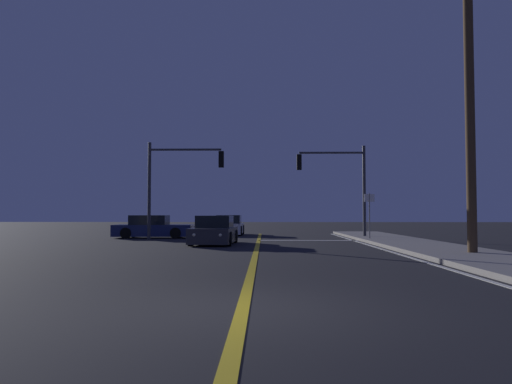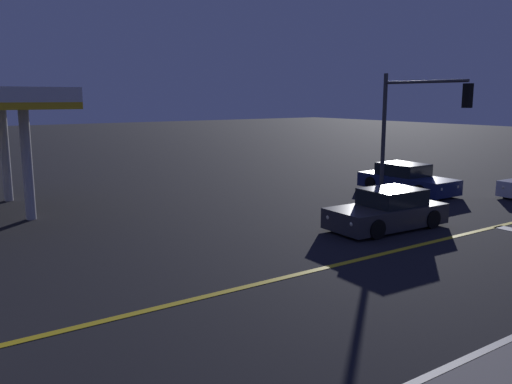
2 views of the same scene
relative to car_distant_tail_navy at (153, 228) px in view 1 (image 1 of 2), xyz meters
name	(u,v)px [view 1 (image 1 of 2)]	position (x,y,z in m)	size (l,w,h in m)	color
ground_plane	(243,310)	(6.30, -21.90, -0.58)	(160.00, 160.00, 0.00)	black
sidewalk_right	(451,252)	(13.20, -11.60, -0.51)	(3.20, 37.06, 0.15)	gray
lane_line_center	(256,254)	(6.30, -11.60, -0.58)	(0.20, 35.00, 0.01)	gold
lane_line_edge_right	(398,254)	(11.35, -11.60, -0.58)	(0.16, 35.00, 0.01)	silver
stop_bar	(308,240)	(8.95, -2.81, -0.58)	(5.30, 0.50, 0.01)	silver
car_distant_tail_navy	(153,228)	(0.00, 0.00, 0.00)	(4.68, 1.97, 1.34)	navy
car_mid_block_charcoal	(214,232)	(4.26, -6.08, 0.00)	(2.05, 4.29, 1.34)	#2D2D33
car_parked_curb_white	(229,226)	(4.20, 4.17, 0.00)	(1.97, 4.20, 1.34)	silver
traffic_signal_near_right	(339,176)	(10.92, -0.51, 3.02)	(4.00, 0.28, 5.38)	#38383D
traffic_signal_far_left	(178,174)	(1.77, -1.91, 3.05)	(4.23, 0.28, 5.40)	#38383D
utility_pole_right	(469,87)	(13.50, -12.74, 5.09)	(1.49, 0.31, 11.02)	#4C3823
street_sign_corner	(369,209)	(12.10, -3.31, 1.10)	(0.56, 0.11, 2.50)	slate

